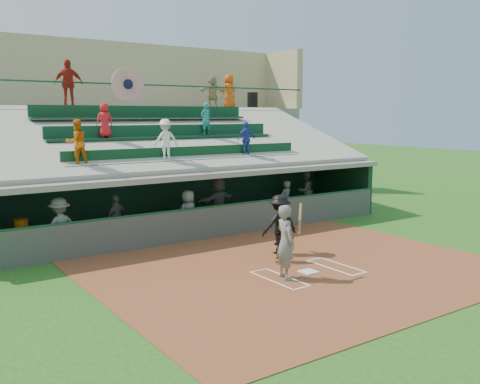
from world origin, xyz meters
TOP-DOWN VIEW (x-y plane):
  - ground at (0.00, 0.00)m, footprint 100.00×100.00m
  - dirt_slab at (0.00, 0.50)m, footprint 11.00×9.00m
  - home_plate at (0.00, 0.00)m, footprint 0.43×0.43m
  - batters_box_chalk at (0.00, 0.00)m, footprint 2.65×1.85m
  - dugout_floor at (0.00, 6.75)m, footprint 16.00×3.50m
  - concourse_slab at (0.00, 13.50)m, footprint 20.00×3.00m
  - grandstand at (-0.01, 10.51)m, footprint 20.40×10.40m
  - batter_at_plate at (-0.88, -0.07)m, footprint 0.93×0.82m
  - catcher at (0.00, 1.26)m, footprint 0.62×0.54m
  - home_umpire at (0.60, 2.02)m, footprint 1.26×0.82m
  - dugout_bench at (0.30, 7.97)m, footprint 13.12×3.04m
  - white_table at (-5.93, 6.46)m, footprint 0.89×0.79m
  - water_cooler at (-5.95, 6.51)m, footprint 0.42×0.42m
  - dugout_player_a at (-5.06, 5.50)m, footprint 1.27×0.91m
  - dugout_player_b at (-2.97, 6.26)m, footprint 1.01×0.78m
  - dugout_player_c at (-0.66, 5.49)m, footprint 0.93×0.75m
  - dugout_player_d at (1.24, 6.53)m, footprint 1.82×0.84m
  - dugout_player_e at (3.99, 5.83)m, footprint 0.67×0.52m
  - dugout_player_f at (6.08, 7.04)m, footprint 0.96×0.80m
  - trash_bin at (7.33, 12.71)m, footprint 0.56×0.56m
  - concourse_staff_a at (-2.57, 12.06)m, footprint 1.22×0.80m
  - concourse_staff_b at (5.99, 12.93)m, footprint 0.87×0.59m
  - concourse_staff_c at (4.94, 12.88)m, footprint 1.59×0.84m

SIDE VIEW (x-z plane):
  - ground at x=0.00m, z-range 0.00..0.00m
  - dirt_slab at x=0.00m, z-range 0.00..0.02m
  - dugout_floor at x=0.00m, z-range 0.00..0.04m
  - batters_box_chalk at x=0.00m, z-range 0.02..0.03m
  - home_plate at x=0.00m, z-range 0.02..0.05m
  - dugout_bench at x=0.30m, z-range 0.04..0.44m
  - white_table at x=-5.93m, z-range 0.04..0.68m
  - catcher at x=0.00m, z-range 0.02..1.10m
  - dugout_player_b at x=-2.97m, z-range 0.04..1.64m
  - dugout_player_e at x=3.99m, z-range 0.04..1.66m
  - dugout_player_c at x=-0.66m, z-range 0.04..1.70m
  - water_cooler at x=-5.95m, z-range 0.68..1.10m
  - dugout_player_a at x=-5.06m, z-range 0.04..1.82m
  - home_umpire at x=0.60m, z-range 0.02..1.85m
  - dugout_player_f at x=6.08m, z-range 0.04..1.84m
  - dugout_player_d at x=1.24m, z-range 0.04..1.92m
  - batter_at_plate at x=-0.88m, z-range 0.03..1.98m
  - grandstand at x=-0.01m, z-range -1.64..6.16m
  - concourse_slab at x=0.00m, z-range 0.00..4.60m
  - trash_bin at x=7.33m, z-range 4.60..5.44m
  - concourse_staff_c at x=4.94m, z-range 4.60..6.24m
  - concourse_staff_b at x=5.99m, z-range 4.60..6.33m
  - concourse_staff_a at x=-2.57m, z-range 4.60..6.53m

